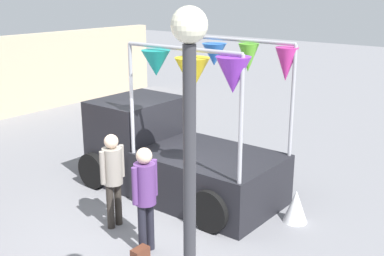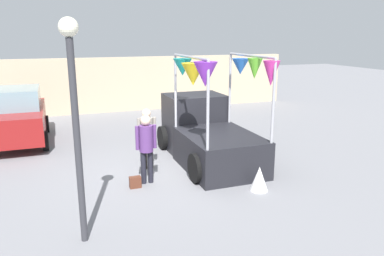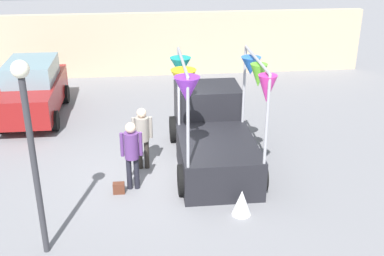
{
  "view_description": "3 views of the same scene",
  "coord_description": "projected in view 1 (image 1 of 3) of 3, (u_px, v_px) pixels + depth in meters",
  "views": [
    {
      "loc": [
        -5.61,
        -5.57,
        4.07
      ],
      "look_at": [
        1.1,
        -0.23,
        1.57
      ],
      "focal_mm": 45.0,
      "sensor_mm": 36.0,
      "label": 1
    },
    {
      "loc": [
        -2.68,
        -9.43,
        3.66
      ],
      "look_at": [
        0.71,
        -0.21,
        1.19
      ],
      "focal_mm": 35.0,
      "sensor_mm": 36.0,
      "label": 2
    },
    {
      "loc": [
        -0.34,
        -11.1,
        6.11
      ],
      "look_at": [
        0.78,
        -0.6,
        1.5
      ],
      "focal_mm": 45.0,
      "sensor_mm": 36.0,
      "label": 3
    }
  ],
  "objects": [
    {
      "name": "street_lamp",
      "position": [
        189.0,
        160.0,
        4.37
      ],
      "size": [
        0.32,
        0.32,
        3.93
      ],
      "color": "#333338",
      "rests_on": "ground"
    },
    {
      "name": "person_vendor",
      "position": [
        113.0,
        172.0,
        8.27
      ],
      "size": [
        0.53,
        0.34,
        1.7
      ],
      "color": "#2D2823",
      "rests_on": "ground"
    },
    {
      "name": "folded_kite_bundle_white",
      "position": [
        296.0,
        206.0,
        8.64
      ],
      "size": [
        0.61,
        0.61,
        0.6
      ],
      "primitive_type": "cone",
      "rotation": [
        0.0,
        0.0,
        1.0
      ],
      "color": "white",
      "rests_on": "ground"
    },
    {
      "name": "vendor_truck",
      "position": [
        172.0,
        149.0,
        9.86
      ],
      "size": [
        2.45,
        4.14,
        3.14
      ],
      "color": "black",
      "rests_on": "ground"
    },
    {
      "name": "ground_plane",
      "position": [
        144.0,
        222.0,
        8.69
      ],
      "size": [
        60.0,
        60.0,
        0.0
      ],
      "primitive_type": "plane",
      "color": "slate"
    },
    {
      "name": "person_customer",
      "position": [
        145.0,
        190.0,
        7.45
      ],
      "size": [
        0.53,
        0.34,
        1.75
      ],
      "color": "black",
      "rests_on": "ground"
    },
    {
      "name": "handbag",
      "position": [
        140.0,
        256.0,
        7.32
      ],
      "size": [
        0.28,
        0.16,
        0.28
      ],
      "primitive_type": "cube",
      "color": "#592D1E",
      "rests_on": "ground"
    }
  ]
}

